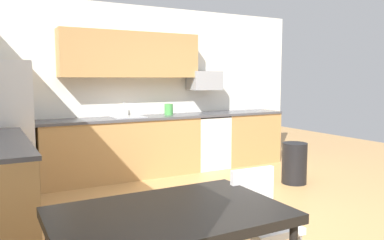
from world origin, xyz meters
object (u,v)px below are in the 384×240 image
at_px(trash_bin, 294,163).
at_px(refrigerator, 1,129).
at_px(kettle, 169,110).
at_px(microwave, 204,81).
at_px(oven_range, 207,141).
at_px(chair_near_table, 261,216).
at_px(dining_table, 169,220).

bearing_deg(trash_bin, refrigerator, 159.35).
relative_size(refrigerator, kettle, 8.82).
bearing_deg(trash_bin, microwave, 110.19).
xyz_separation_m(oven_range, trash_bin, (0.59, -1.50, -0.16)).
distance_m(microwave, kettle, 0.85).
relative_size(refrigerator, chair_near_table, 2.08).
height_order(microwave, trash_bin, microwave).
xyz_separation_m(oven_range, dining_table, (-2.41, -3.58, 0.22)).
bearing_deg(microwave, refrigerator, -176.77).
height_order(dining_table, trash_bin, dining_table).
xyz_separation_m(dining_table, chair_near_table, (0.83, 0.16, -0.17)).
bearing_deg(dining_table, trash_bin, 34.77).
xyz_separation_m(refrigerator, chair_near_table, (1.61, -3.35, -0.38)).
distance_m(chair_near_table, trash_bin, 2.90).
relative_size(dining_table, trash_bin, 2.33).
bearing_deg(oven_range, dining_table, -123.88).
distance_m(refrigerator, dining_table, 3.59).
bearing_deg(chair_near_table, oven_range, 65.29).
xyz_separation_m(trash_bin, kettle, (-1.30, 1.55, 0.72)).
xyz_separation_m(dining_table, kettle, (1.70, 3.63, 0.34)).
distance_m(oven_range, microwave, 1.05).
distance_m(microwave, dining_table, 4.47).
xyz_separation_m(chair_near_table, trash_bin, (2.17, 1.92, -0.20)).
xyz_separation_m(microwave, chair_near_table, (-1.58, -3.53, -0.99)).
distance_m(refrigerator, microwave, 3.25).
xyz_separation_m(dining_table, trash_bin, (3.00, 2.08, -0.38)).
height_order(refrigerator, dining_table, refrigerator).
bearing_deg(kettle, trash_bin, -50.15).
relative_size(microwave, kettle, 2.70).
height_order(refrigerator, oven_range, refrigerator).
relative_size(refrigerator, oven_range, 1.94).
relative_size(microwave, dining_table, 0.39).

